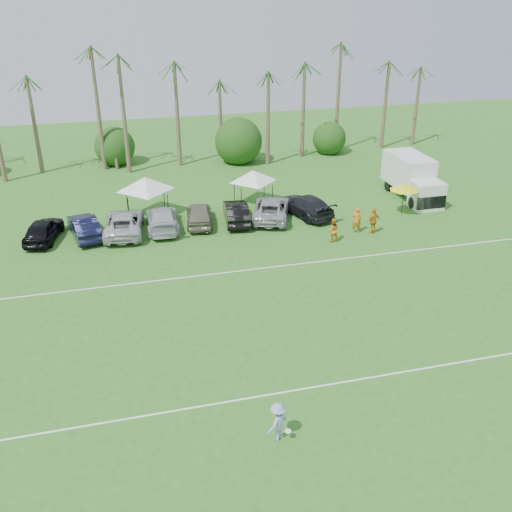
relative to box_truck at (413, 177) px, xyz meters
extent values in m
plane|color=#2F691F|center=(-17.77, -23.56, -1.84)|extent=(120.00, 120.00, 0.00)
cube|color=white|center=(-17.77, -21.56, -1.84)|extent=(80.00, 0.10, 0.01)
cube|color=white|center=(-17.77, -9.56, -1.84)|extent=(80.00, 0.10, 0.01)
cone|color=brown|center=(-29.77, 14.44, 3.16)|extent=(0.44, 0.44, 10.00)
cone|color=brown|center=(-25.77, 14.44, 3.66)|extent=(0.44, 0.44, 11.00)
cone|color=brown|center=(-21.77, 14.44, 2.16)|extent=(0.44, 0.44, 8.00)
cone|color=brown|center=(-17.77, 14.44, 2.66)|extent=(0.44, 0.44, 9.00)
cone|color=brown|center=(-13.77, 14.44, 3.16)|extent=(0.44, 0.44, 10.00)
cone|color=brown|center=(-9.77, 14.44, 3.66)|extent=(0.44, 0.44, 11.00)
cone|color=brown|center=(-4.77, 14.44, 2.16)|extent=(0.44, 0.44, 8.00)
cone|color=brown|center=(0.23, 14.44, 2.66)|extent=(0.44, 0.44, 9.00)
cone|color=brown|center=(5.23, 14.44, 3.16)|extent=(0.44, 0.44, 10.00)
cone|color=brown|center=(9.23, 14.44, 3.66)|extent=(0.44, 0.44, 11.00)
cylinder|color=brown|center=(-23.77, 15.44, -1.14)|extent=(0.30, 0.30, 1.40)
sphere|color=#184112|center=(-23.77, 15.44, -0.04)|extent=(4.00, 4.00, 4.00)
cylinder|color=brown|center=(-11.77, 15.44, -1.14)|extent=(0.30, 0.30, 1.40)
sphere|color=#184112|center=(-11.77, 15.44, -0.04)|extent=(4.00, 4.00, 4.00)
cylinder|color=brown|center=(-1.77, 15.44, -1.14)|extent=(0.30, 0.30, 1.40)
sphere|color=#184112|center=(-1.77, 15.44, -0.04)|extent=(4.00, 4.00, 4.00)
imported|color=orange|center=(-7.43, -5.65, -0.87)|extent=(0.80, 0.64, 1.94)
imported|color=orange|center=(-9.69, -6.76, -0.98)|extent=(0.88, 0.70, 1.74)
imported|color=orange|center=(-6.31, -6.11, -0.90)|extent=(1.19, 0.73, 1.89)
cube|color=white|center=(0.00, 0.84, 0.30)|extent=(2.62, 4.81, 2.61)
cube|color=white|center=(-0.01, -2.50, -0.75)|extent=(2.41, 1.89, 2.19)
cube|color=black|center=(-0.01, -3.29, -1.06)|extent=(2.40, 0.32, 1.04)
cube|color=#E5590C|center=(1.32, 0.84, -0.17)|extent=(0.03, 1.67, 0.94)
cylinder|color=black|center=(-1.05, -2.29, -1.37)|extent=(0.32, 0.94, 0.94)
cylinder|color=black|center=(1.04, -2.30, -1.37)|extent=(0.32, 0.94, 0.94)
cylinder|color=black|center=(-1.04, 2.09, -1.37)|extent=(0.32, 0.94, 0.94)
cylinder|color=black|center=(1.05, 2.09, -1.37)|extent=(0.32, 0.94, 0.94)
cylinder|color=black|center=(-23.34, 0.00, -0.80)|extent=(0.06, 0.06, 2.09)
cylinder|color=black|center=(-20.41, 0.00, -0.80)|extent=(0.06, 0.06, 2.09)
cylinder|color=black|center=(-23.34, 2.93, -0.80)|extent=(0.06, 0.06, 2.09)
cylinder|color=black|center=(-20.41, 2.93, -0.80)|extent=(0.06, 0.06, 2.09)
pyramid|color=white|center=(-21.87, 1.47, 1.29)|extent=(4.51, 4.51, 1.04)
cylinder|color=black|center=(-14.51, 0.81, -0.91)|extent=(0.06, 0.06, 1.86)
cylinder|color=black|center=(-11.93, 0.81, -0.91)|extent=(0.06, 0.06, 1.86)
cylinder|color=black|center=(-14.51, 3.40, -0.91)|extent=(0.06, 0.06, 1.86)
cylinder|color=black|center=(-11.93, 3.40, -0.91)|extent=(0.06, 0.06, 1.86)
pyramid|color=white|center=(-13.22, 2.11, 0.95)|extent=(4.02, 4.02, 0.93)
cylinder|color=black|center=(-2.53, -3.28, -0.71)|extent=(0.05, 0.05, 2.26)
cone|color=yellow|center=(-2.53, -3.28, 0.42)|extent=(2.26, 2.26, 0.51)
imported|color=#92A0CF|center=(-18.85, -24.23, -0.97)|extent=(1.29, 1.17, 1.74)
cylinder|color=white|center=(-18.46, -24.40, -1.40)|extent=(0.27, 0.27, 0.03)
imported|color=black|center=(-29.36, -1.46, -1.05)|extent=(2.86, 4.98, 1.59)
imported|color=black|center=(-26.58, -1.59, -1.05)|extent=(2.67, 5.09, 1.59)
imported|color=#BBBCBE|center=(-23.80, -1.62, -1.05)|extent=(3.24, 5.99, 1.59)
imported|color=silver|center=(-21.03, -1.41, -1.05)|extent=(2.52, 5.61, 1.59)
imported|color=gray|center=(-18.25, -1.30, -1.05)|extent=(2.53, 4.90, 1.59)
imported|color=black|center=(-15.47, -1.57, -1.05)|extent=(2.25, 5.01, 1.59)
imported|color=#A5A6A7|center=(-12.69, -1.52, -1.05)|extent=(4.46, 6.30, 1.59)
imported|color=black|center=(-9.91, -1.50, -1.05)|extent=(3.75, 5.91, 1.59)
camera|label=1|loc=(-24.03, -40.89, 14.83)|focal=40.00mm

